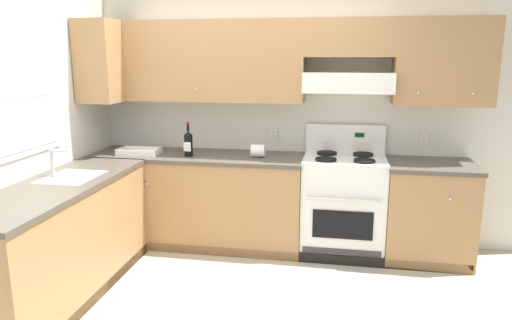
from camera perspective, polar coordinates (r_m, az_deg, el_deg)
name	(u,v)px	position (r m, az deg, el deg)	size (l,w,h in m)	color
ground_plane	(218,310)	(3.72, -4.63, -17.49)	(7.04, 7.04, 0.00)	#B2AA99
wall_back	(294,95)	(4.68, 4.64, 7.81)	(4.68, 0.57, 2.55)	silver
wall_left	(26,122)	(4.17, -25.86, 4.14)	(0.47, 4.00, 2.55)	silver
counter_back_run	(258,203)	(4.64, 0.20, -5.16)	(3.60, 0.65, 0.91)	#A87A4C
counter_left_run	(60,241)	(4.00, -22.46, -8.96)	(0.63, 1.91, 1.13)	#A87A4C
stove	(343,204)	(4.58, 10.40, -5.25)	(0.76, 0.62, 1.20)	white
wine_bottle	(188,143)	(4.58, -8.12, 2.04)	(0.08, 0.08, 0.33)	black
bowl	(139,152)	(4.76, -13.85, 0.89)	(0.40, 0.22, 0.06)	white
paper_towel_roll	(258,151)	(4.50, 0.25, 1.12)	(0.13, 0.12, 0.12)	white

